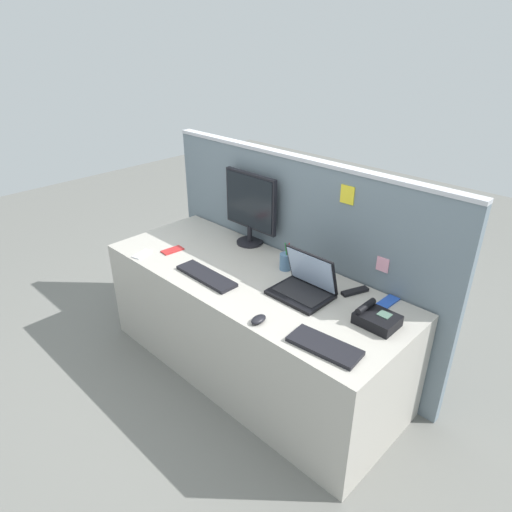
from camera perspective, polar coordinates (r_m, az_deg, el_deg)
The scene contains 14 objects.
ground_plane at distance 3.27m, azimuth -0.63°, elevation -13.79°, with size 10.00×10.00×0.00m, color slate.
desk at distance 3.04m, azimuth -0.66°, elevation -8.53°, with size 2.08×0.80×0.74m, color #ADA89E.
cubicle_divider at distance 3.15m, azimuth 4.97°, elevation -0.07°, with size 2.29×0.07×1.41m.
desktop_monitor at distance 3.16m, azimuth -0.71°, elevation 6.40°, with size 0.46×0.19×0.51m.
laptop at distance 2.65m, azimuth 6.17°, elevation -3.50°, with size 0.34×0.27×0.26m.
desk_phone at distance 2.47m, azimuth 14.87°, elevation -7.58°, with size 0.21×0.17×0.10m.
keyboard_main at distance 2.27m, azimuth 8.59°, elevation -11.12°, with size 0.36×0.15×0.02m, color black.
keyboard_spare at distance 2.83m, azimuth -6.27°, elevation -2.52°, with size 0.44×0.13×0.02m, color black.
computer_mouse_right_hand at distance 2.41m, azimuth 0.31°, elevation -7.97°, with size 0.06×0.10×0.03m, color black.
pen_cup at distance 2.90m, azimuth 3.73°, elevation -0.67°, with size 0.08×0.08×0.19m.
cell_phone_blue_case at distance 2.69m, azimuth 16.27°, elevation -5.51°, with size 0.07×0.15×0.01m, color blue.
cell_phone_red_case at distance 3.20m, azimuth -10.45°, elevation 0.72°, with size 0.08×0.15×0.01m, color #B22323.
cell_phone_white_slab at distance 3.19m, azimuth -14.10°, elevation 0.23°, with size 0.07×0.14×0.01m, color silver.
tv_remote at distance 2.72m, azimuth 12.33°, elevation -4.36°, with size 0.04×0.17×0.02m, color black.
Camera 1 is at (1.75, -1.75, 2.14)m, focal length 31.85 mm.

